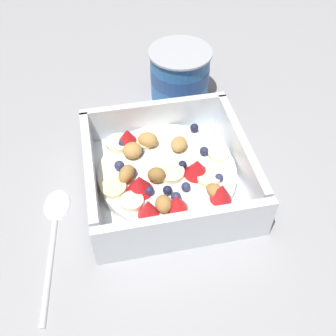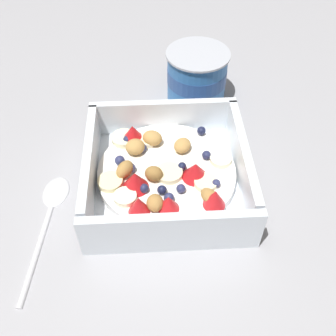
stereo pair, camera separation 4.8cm
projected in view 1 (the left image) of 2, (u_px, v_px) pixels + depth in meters
The scene contains 4 objects.
ground_plane at pixel (155, 184), 0.50m from camera, with size 2.40×2.40×0.00m, color #9E9EA3.
fruit_bowl at pixel (167, 174), 0.49m from camera, with size 0.19×0.19×0.06m.
spoon at pixel (54, 221), 0.46m from camera, with size 0.04×0.17×0.01m.
yogurt_cup at pixel (180, 74), 0.60m from camera, with size 0.09×0.09×0.08m.
Camera 1 is at (-0.05, -0.32, 0.38)m, focal length 42.85 mm.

